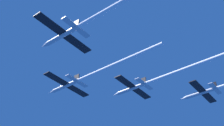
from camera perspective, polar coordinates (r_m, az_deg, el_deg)
The scene contains 3 objects.
jet_lead at distance 83.49m, azimuth -4.46°, elevation -2.47°, with size 17.52×41.70×2.90m.
jet_left_wing at distance 65.93m, azimuth -4.03°, elevation 8.85°, with size 17.52×41.08×2.90m.
jet_right_wing at distance 87.67m, azimuth 9.83°, elevation -2.91°, with size 17.52×43.76×2.90m.
Camera 1 is at (-51.07, -58.17, -45.58)m, focal length 45.58 mm.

